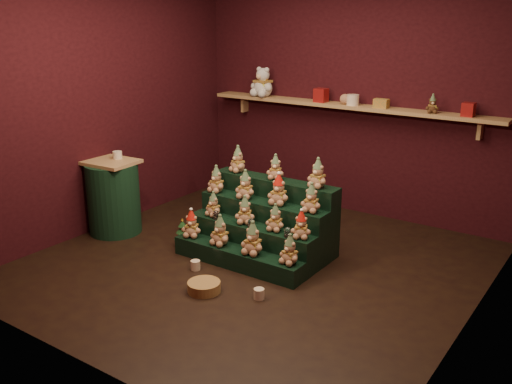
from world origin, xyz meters
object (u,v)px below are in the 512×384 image
Objects in this scene: snow_globe_c at (288,232)px; wicker_basket at (204,287)px; mug_left at (196,265)px; riser_tier_front at (237,258)px; mini_christmas_tree at (183,233)px; snow_globe_a at (216,215)px; white_bear at (263,78)px; brown_bear at (432,104)px; mug_right at (259,294)px; side_table at (113,197)px; snow_globe_b at (251,223)px.

wicker_basket is (-0.40, -0.74, -0.36)m from snow_globe_c.
riser_tier_front is at bearing 44.47° from mug_left.
mini_christmas_tree reaches higher than mug_left.
white_bear is (-0.66, 1.81, 1.14)m from snow_globe_a.
brown_bear is (1.50, 1.81, 1.01)m from snow_globe_a.
snow_globe_c is 0.30× the size of mini_christmas_tree.
snow_globe_a is 0.47× the size of brown_bear.
brown_bear is at bearing 44.96° from mini_christmas_tree.
white_bear reaches higher than mini_christmas_tree.
mug_right is 0.32× the size of wicker_basket.
snow_globe_c reaches higher than mug_left.
side_table is (-1.28, -0.19, -0.00)m from snow_globe_a.
snow_globe_c is 1.02× the size of mug_left.
snow_globe_c is 0.11× the size of side_table.
mug_right is (2.19, -0.38, -0.36)m from side_table.
riser_tier_front is 15.32× the size of mug_left.
side_table is at bearing -172.52° from mini_christmas_tree.
snow_globe_c is 0.68m from mug_right.
mug_right is (1.30, -0.50, -0.10)m from mini_christmas_tree.
mug_left is at bearing -78.02° from snow_globe_a.
side_table is 3.57m from brown_bear.
mug_left is at bearing -127.61° from snow_globe_b.
side_table reaches higher than mini_christmas_tree.
riser_tier_front is 0.77m from mini_christmas_tree.
snow_globe_b reaches higher than snow_globe_a.
snow_globe_a is at bearing -180.00° from snow_globe_c.
white_bear reaches higher than riser_tier_front.
mini_christmas_tree is at bearing -159.09° from brown_bear.
snow_globe_a is 0.43m from snow_globe_b.
mug_right is at bearing -48.14° from white_bear.
white_bear is at bearing 117.79° from riser_tier_front.
snow_globe_b reaches higher than mini_christmas_tree.
mug_left is 0.83m from mug_right.
wicker_basket is 3.16m from white_bear.
snow_globe_b is at bearing 91.05° from wicker_basket.
snow_globe_a is 0.11× the size of side_table.
mug_left is at bearing -149.57° from snow_globe_c.
snow_globe_b is at bearing -180.00° from snow_globe_c.
snow_globe_c is at bearing 30.43° from mug_left.
brown_bear is (1.12, 1.97, 1.33)m from riser_tier_front.
brown_bear is at bearing 50.33° from snow_globe_a.
mug_left is at bearing -14.18° from side_table.
mug_right is at bearing -82.63° from snow_globe_c.
side_table is at bearing 169.81° from mug_left.
snow_globe_b is (0.05, 0.16, 0.32)m from riser_tier_front.
snow_globe_a is 2.56m from brown_bear.
side_table reaches higher than mug_left.
wicker_basket is at bearing -88.95° from snow_globe_b.
snow_globe_b is 1.02× the size of mug_right.
riser_tier_front is 0.58m from wicker_basket.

